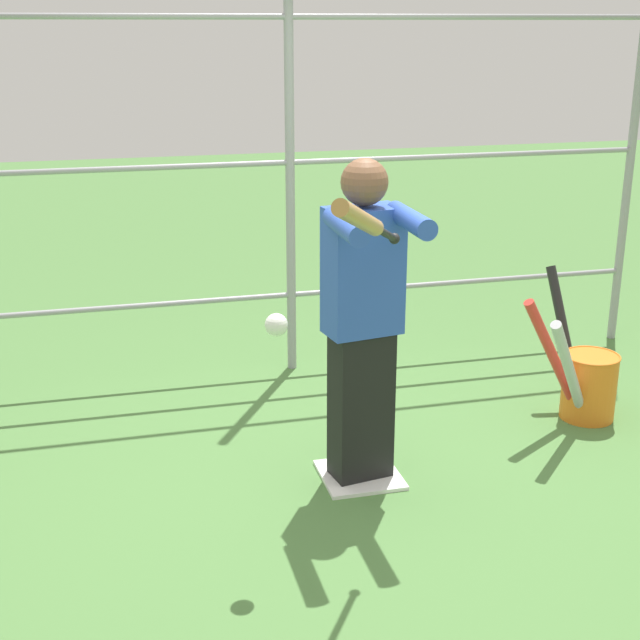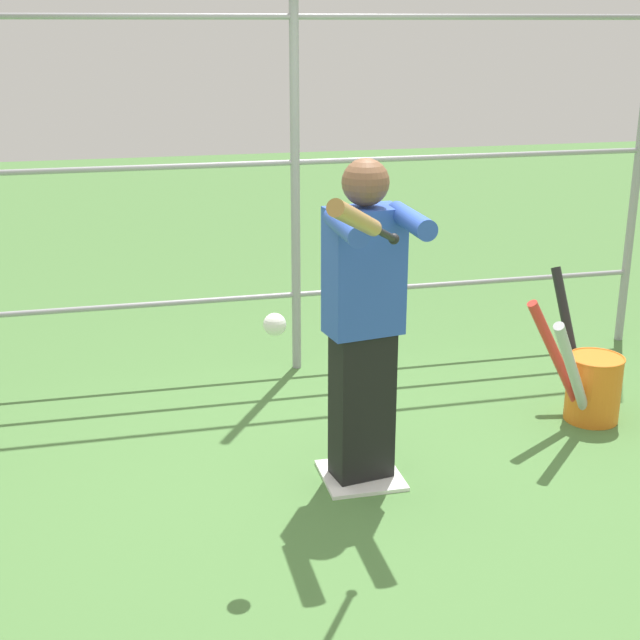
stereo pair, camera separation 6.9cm
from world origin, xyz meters
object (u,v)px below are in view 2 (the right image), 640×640
(batter, at_px, (364,315))
(baseball_bat_swinging, at_px, (361,222))
(bat_bucket, at_px, (589,382))
(softball_in_flight, at_px, (275,325))

(batter, height_order, baseball_bat_swinging, baseball_bat_swinging)
(batter, bearing_deg, baseball_bat_swinging, 72.48)
(baseball_bat_swinging, bearing_deg, batter, -107.52)
(baseball_bat_swinging, xyz_separation_m, bat_bucket, (-1.75, -1.21, -1.30))
(baseball_bat_swinging, relative_size, softball_in_flight, 7.36)
(softball_in_flight, distance_m, bat_bucket, 2.36)
(softball_in_flight, height_order, bat_bucket, softball_in_flight)
(baseball_bat_swinging, relative_size, bat_bucket, 0.83)
(bat_bucket, bearing_deg, batter, 14.47)
(softball_in_flight, bearing_deg, batter, -136.02)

